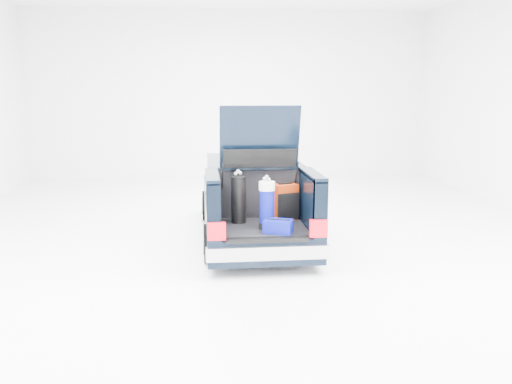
{
  "coord_description": "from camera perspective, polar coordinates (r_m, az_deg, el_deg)",
  "views": [
    {
      "loc": [
        -0.97,
        -9.63,
        2.73
      ],
      "look_at": [
        0.0,
        -0.5,
        0.96
      ],
      "focal_mm": 38.0,
      "sensor_mm": 36.0,
      "label": 1
    }
  ],
  "objects": [
    {
      "name": "red_suitcase",
      "position": [
        8.85,
        3.1,
        -1.06
      ],
      "size": [
        0.43,
        0.36,
        0.62
      ],
      "rotation": [
        0.0,
        0.0,
        0.33
      ],
      "color": "maroon",
      "rests_on": "car"
    },
    {
      "name": "blue_duffel",
      "position": [
        8.08,
        2.36,
        -3.63
      ],
      "size": [
        0.49,
        0.41,
        0.22
      ],
      "rotation": [
        0.0,
        0.0,
        -0.38
      ],
      "color": "#04086B",
      "rests_on": "car"
    },
    {
      "name": "black_golf_bag",
      "position": [
        8.61,
        -1.86,
        -0.77
      ],
      "size": [
        0.25,
        0.27,
        0.84
      ],
      "rotation": [
        0.0,
        0.0,
        -0.06
      ],
      "color": "black",
      "rests_on": "car"
    },
    {
      "name": "blue_golf_bag",
      "position": [
        8.27,
        1.15,
        -1.33
      ],
      "size": [
        0.25,
        0.25,
        0.83
      ],
      "rotation": [
        0.0,
        0.0,
        0.01
      ],
      "color": "black",
      "rests_on": "car"
    },
    {
      "name": "car",
      "position": [
        10.0,
        -0.37,
        -0.94
      ],
      "size": [
        1.87,
        4.65,
        2.47
      ],
      "color": "black",
      "rests_on": "ground"
    },
    {
      "name": "ground",
      "position": [
        10.06,
        -0.3,
        -4.81
      ],
      "size": [
        14.0,
        14.0,
        0.0
      ],
      "primitive_type": "plane",
      "color": "white",
      "rests_on": "ground"
    }
  ]
}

